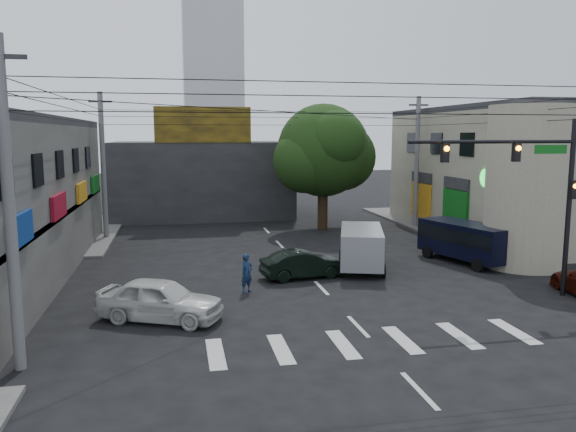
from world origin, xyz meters
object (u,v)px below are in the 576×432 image
object	(u,v)px
street_tree	(323,151)
navy_van	(466,243)
traffic_gantry	(534,179)
traffic_officer	(247,273)
white_compact	(160,300)
silver_minivan	(361,249)
utility_pole_far_right	(417,163)
utility_pole_near_left	(9,208)
dark_sedan	(303,264)
utility_pole_far_left	(103,166)

from	to	relation	value
street_tree	navy_van	world-z (taller)	street_tree
traffic_gantry	traffic_officer	world-z (taller)	traffic_gantry
white_compact	silver_minivan	world-z (taller)	silver_minivan
street_tree	silver_minivan	world-z (taller)	street_tree
silver_minivan	traffic_officer	size ratio (longest dim) A/B	3.08
utility_pole_far_right	navy_van	bearing A→B (deg)	-100.21
utility_pole_near_left	white_compact	bearing A→B (deg)	42.67
utility_pole_near_left	traffic_officer	world-z (taller)	utility_pole_near_left
traffic_gantry	white_compact	world-z (taller)	traffic_gantry
traffic_gantry	white_compact	distance (m)	15.09
street_tree	utility_pole_near_left	xyz separation A→B (m)	(-14.50, -21.50, -0.87)
utility_pole_far_right	navy_van	size ratio (longest dim) A/B	1.67
navy_van	dark_sedan	bearing A→B (deg)	82.06
traffic_gantry	dark_sedan	bearing A→B (deg)	149.30
dark_sedan	traffic_officer	distance (m)	3.43
navy_van	traffic_gantry	bearing A→B (deg)	156.05
dark_sedan	navy_van	bearing A→B (deg)	-89.53
street_tree	traffic_officer	bearing A→B (deg)	-115.72
white_compact	traffic_officer	distance (m)	4.57
street_tree	utility_pole_far_left	bearing A→B (deg)	-176.05
dark_sedan	utility_pole_far_left	bearing A→B (deg)	31.09
utility_pole_near_left	utility_pole_far_left	world-z (taller)	same
dark_sedan	white_compact	bearing A→B (deg)	118.82
white_compact	traffic_officer	xyz separation A→B (m)	(3.47, 2.98, 0.06)
traffic_gantry	utility_pole_near_left	distance (m)	18.66
utility_pole_far_right	navy_van	xyz separation A→B (m)	(-1.92, -10.68, -3.57)
navy_van	silver_minivan	bearing A→B (deg)	76.07
utility_pole_near_left	white_compact	xyz separation A→B (m)	(3.80, 3.50, -3.84)
utility_pole_near_left	traffic_officer	distance (m)	10.44
navy_van	traffic_officer	xyz separation A→B (m)	(-11.81, -3.34, -0.21)
utility_pole_near_left	white_compact	size ratio (longest dim) A/B	1.91
utility_pole_far_right	traffic_officer	bearing A→B (deg)	-134.41
street_tree	traffic_officer	world-z (taller)	street_tree
traffic_gantry	utility_pole_far_right	xyz separation A→B (m)	(2.68, 17.00, -0.23)
traffic_gantry	dark_sedan	size ratio (longest dim) A/B	1.76
utility_pole_near_left	dark_sedan	bearing A→B (deg)	39.57
street_tree	navy_van	xyz separation A→B (m)	(4.58, -11.68, -4.44)
white_compact	silver_minivan	distance (m)	11.23
street_tree	utility_pole_near_left	world-z (taller)	utility_pole_near_left
white_compact	navy_van	world-z (taller)	navy_van
dark_sedan	navy_van	distance (m)	9.08
utility_pole_far_left	utility_pole_far_right	world-z (taller)	same
utility_pole_far_left	navy_van	size ratio (longest dim) A/B	1.67
white_compact	navy_van	xyz separation A→B (m)	(15.28, 6.32, 0.27)
street_tree	white_compact	bearing A→B (deg)	-120.74
white_compact	street_tree	bearing A→B (deg)	-6.51
silver_minivan	navy_van	size ratio (longest dim) A/B	0.92
utility_pole_far_left	silver_minivan	size ratio (longest dim) A/B	1.81
utility_pole_near_left	utility_pole_far_right	world-z (taller)	same
utility_pole_far_left	traffic_officer	size ratio (longest dim) A/B	5.58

